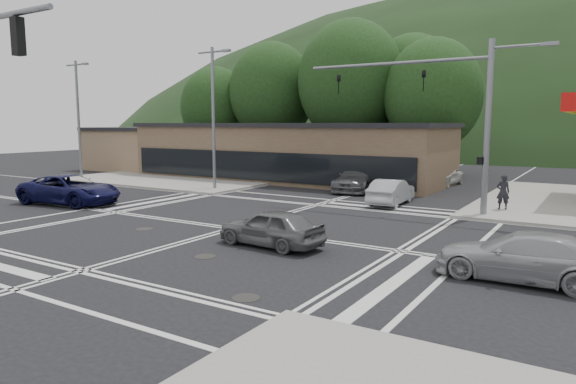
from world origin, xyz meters
The scene contains 20 objects.
ground centered at (0.00, 0.00, 0.00)m, with size 120.00×120.00×0.00m, color black.
sidewalk_nw centered at (-15.00, 15.00, 0.07)m, with size 16.00×16.00×0.15m, color gray.
commercial_row centered at (-8.00, 17.00, 2.00)m, with size 24.00×8.00×4.00m, color brown.
commercial_nw centered at (-24.00, 17.00, 1.80)m, with size 8.00×7.00×3.60m, color #846B4F.
hill_north centered at (0.00, 90.00, 0.00)m, with size 252.00×126.00×140.00m, color black.
tree_n_a centered at (-14.00, 24.00, 7.14)m, with size 8.00×8.00×11.75m.
tree_n_b centered at (-6.00, 24.00, 7.79)m, with size 9.00×9.00×12.98m.
tree_n_c centered at (1.00, 24.00, 6.49)m, with size 7.60×7.60×10.87m.
tree_n_d centered at (-20.00, 23.00, 5.84)m, with size 6.80×6.80×9.76m.
tree_n_e centered at (-2.00, 28.00, 7.14)m, with size 8.40×8.40×11.98m.
streetlight_nw centered at (-8.44, 9.00, 5.05)m, with size 2.50×0.25×9.00m.
streetlight_w centered at (-21.94, 9.00, 5.05)m, with size 2.50×0.25×9.00m.
signal_mast_ne centered at (6.95, 8.20, 5.07)m, with size 11.65×0.30×8.00m.
car_blue_west centered at (-11.37, 0.50, 0.78)m, with size 2.59×5.62×1.56m, color #0D0E39.
car_grey_center centered at (3.02, -1.67, 0.67)m, with size 1.58×3.92×1.34m, color slate.
car_silver_east centered at (11.12, -1.33, 0.68)m, with size 1.90×4.67×1.36m, color #A6A8AD.
car_queue_a centered at (3.26, 9.44, 0.68)m, with size 1.44×4.12×1.36m, color #A9ACB0.
car_queue_b centered at (3.24, 19.31, 0.81)m, with size 1.90×4.73×1.61m, color silver.
car_northbound centered at (-0.50, 13.57, 0.79)m, with size 2.21×5.44×1.58m, color #5A5D5F.
pedestrian centered at (8.72, 10.00, 0.99)m, with size 0.62×0.40×1.69m, color black.
Camera 1 is at (12.88, -16.36, 4.32)m, focal length 32.00 mm.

